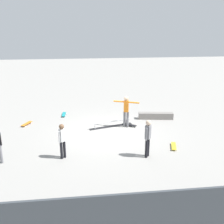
{
  "coord_description": "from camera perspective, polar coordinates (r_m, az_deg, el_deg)",
  "views": [
    {
      "loc": [
        1.4,
        12.77,
        5.37
      ],
      "look_at": [
        -0.14,
        -0.16,
        1.0
      ],
      "focal_mm": 42.73,
      "sensor_mm": 36.0,
      "label": 1
    }
  ],
  "objects": [
    {
      "name": "skate_ledge",
      "position": [
        15.83,
        9.35,
        -0.81
      ],
      "size": [
        2.03,
        0.65,
        0.38
      ],
      "primitive_type": "cube",
      "rotation": [
        0.0,
        0.0,
        -0.15
      ],
      "color": "gray",
      "rests_on": "ground_plane"
    },
    {
      "name": "bystander_grey_shirt",
      "position": [
        11.11,
        7.67,
        -5.19
      ],
      "size": [
        0.29,
        0.34,
        1.64
      ],
      "rotation": [
        0.0,
        0.0,
        0.9
      ],
      "color": "black",
      "rests_on": "ground_plane"
    },
    {
      "name": "skater_main",
      "position": [
        14.17,
        3.05,
        0.57
      ],
      "size": [
        1.31,
        0.6,
        1.72
      ],
      "rotation": [
        0.0,
        0.0,
        5.89
      ],
      "color": "slate",
      "rests_on": "ground_plane"
    },
    {
      "name": "bystander_white_shirt",
      "position": [
        11.12,
        -10.59,
        -5.75
      ],
      "size": [
        0.31,
        0.27,
        1.51
      ],
      "rotation": [
        0.0,
        0.0,
        3.83
      ],
      "color": "black",
      "rests_on": "ground_plane"
    },
    {
      "name": "skateboard_main",
      "position": [
        14.6,
        3.71,
        -2.75
      ],
      "size": [
        0.77,
        0.62,
        0.09
      ],
      "rotation": [
        0.0,
        0.0,
        5.68
      ],
      "color": "black",
      "rests_on": "ground_plane"
    },
    {
      "name": "grind_rail",
      "position": [
        14.49,
        -0.23,
        -2.63
      ],
      "size": [
        2.43,
        0.92,
        0.31
      ],
      "rotation": [
        0.0,
        0.0,
        0.28
      ],
      "color": "black",
      "rests_on": "ground_plane"
    },
    {
      "name": "loose_skateboard_orange",
      "position": [
        15.48,
        -17.79,
        -2.38
      ],
      "size": [
        0.53,
        0.81,
        0.09
      ],
      "rotation": [
        0.0,
        0.0,
        4.25
      ],
      "color": "orange",
      "rests_on": "ground_plane"
    },
    {
      "name": "loose_skateboard_yellow",
      "position": [
        12.47,
        13.07,
        -7.09
      ],
      "size": [
        0.42,
        0.82,
        0.09
      ],
      "rotation": [
        0.0,
        0.0,
        1.28
      ],
      "color": "yellow",
      "rests_on": "ground_plane"
    },
    {
      "name": "ground_plane",
      "position": [
        13.92,
        -0.49,
        -4.13
      ],
      "size": [
        60.0,
        60.0,
        0.0
      ],
      "primitive_type": "plane",
      "color": "gray"
    },
    {
      "name": "loose_skateboard_teal",
      "position": [
        16.49,
        -10.27,
        -0.49
      ],
      "size": [
        0.28,
        0.81,
        0.09
      ],
      "rotation": [
        0.0,
        0.0,
        4.68
      ],
      "color": "teal",
      "rests_on": "ground_plane"
    }
  ]
}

